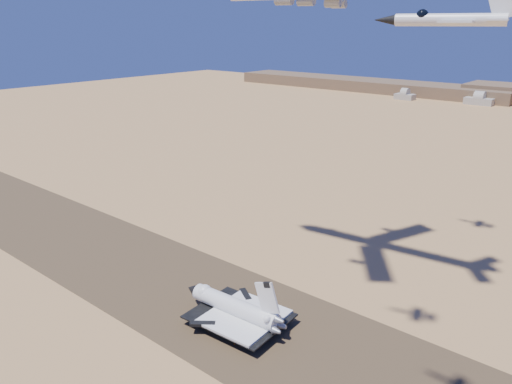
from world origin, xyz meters
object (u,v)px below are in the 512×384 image
Objects in this scene: chase_jet_c at (446,19)px; crew_c at (234,342)px; shuttle at (234,308)px; crew_a at (235,340)px; crew_b at (243,342)px.

crew_c is at bearing 140.70° from chase_jet_c.
shuttle is 19.53× the size of crew_a.
chase_jet_c is at bearing -160.30° from crew_c.
crew_a is (7.06, -7.61, -3.84)m from shuttle.
shuttle is 21.69× the size of crew_c.
chase_jet_c is at bearing -126.84° from crew_b.
shuttle reaches higher than crew_b.
crew_a is at bearing -50.36° from shuttle.
shuttle is at bearing -1.60° from crew_c.
crew_b is (2.40, 0.76, -0.09)m from crew_a.
crew_c is at bearing -156.26° from crew_a.
chase_jet_c reaches higher than crew_c.
crew_b is at bearing 138.87° from chase_jet_c.
crew_b is (9.47, -6.84, -3.93)m from shuttle.
shuttle is 112.20m from chase_jet_c.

